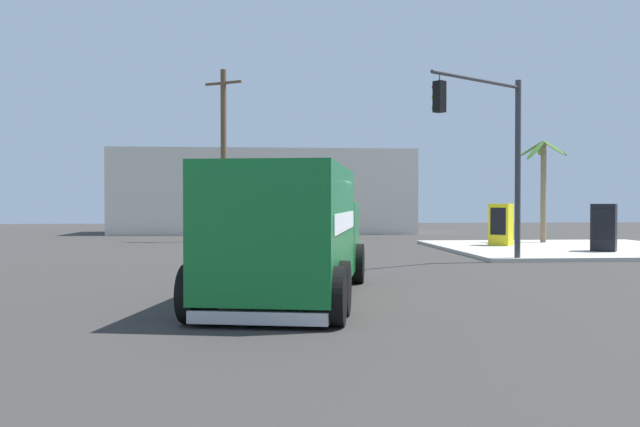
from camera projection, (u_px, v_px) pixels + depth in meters
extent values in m
plane|color=#33302D|center=(298.00, 293.00, 15.19)|extent=(100.00, 100.00, 0.00)
cube|color=#B2ADA0|center=(572.00, 249.00, 28.58)|extent=(10.87, 10.87, 0.14)
cube|color=#146B2D|center=(285.00, 227.00, 13.40)|extent=(3.46, 5.84, 2.41)
cube|color=#146B2D|center=(310.00, 235.00, 17.22)|extent=(2.73, 2.35, 1.70)
cube|color=black|center=(314.00, 221.00, 18.06)|extent=(1.99, 0.49, 0.88)
cube|color=#B2B2B7|center=(258.00, 318.00, 10.81)|extent=(2.30, 0.66, 0.21)
cube|color=white|center=(226.00, 221.00, 13.54)|extent=(0.94, 4.50, 0.36)
cube|color=white|center=(345.00, 222.00, 13.26)|extent=(0.94, 4.50, 0.36)
cylinder|color=black|center=(262.00, 262.00, 17.33)|extent=(0.48, 1.04, 1.00)
cylinder|color=black|center=(358.00, 263.00, 17.04)|extent=(0.48, 1.04, 1.00)
cylinder|color=black|center=(209.00, 286.00, 12.44)|extent=(0.48, 1.04, 1.00)
cylinder|color=black|center=(342.00, 288.00, 12.15)|extent=(0.48, 1.04, 1.00)
cylinder|color=black|center=(191.00, 294.00, 11.40)|extent=(0.48, 1.04, 1.00)
cylinder|color=black|center=(337.00, 296.00, 11.11)|extent=(0.48, 1.04, 1.00)
cylinder|color=#38383D|center=(518.00, 169.00, 23.06)|extent=(0.20, 0.20, 6.10)
cylinder|color=#38383D|center=(478.00, 80.00, 21.59)|extent=(3.74, 2.62, 0.12)
cylinder|color=#38383D|center=(440.00, 77.00, 20.40)|extent=(0.03, 0.03, 0.25)
cube|color=black|center=(439.00, 97.00, 20.41)|extent=(0.42, 0.42, 0.95)
sphere|color=red|center=(435.00, 87.00, 20.55)|extent=(0.20, 0.20, 0.20)
sphere|color=#EFA314|center=(435.00, 97.00, 20.55)|extent=(0.20, 0.20, 0.20)
sphere|color=#19CC4C|center=(435.00, 107.00, 20.56)|extent=(0.20, 0.20, 0.20)
cube|color=yellow|center=(501.00, 224.00, 29.74)|extent=(1.17, 1.15, 1.85)
cube|color=black|center=(498.00, 221.00, 29.41)|extent=(0.55, 0.44, 1.18)
cube|color=black|center=(604.00, 227.00, 26.18)|extent=(1.17, 1.13, 1.85)
cube|color=black|center=(603.00, 224.00, 25.84)|extent=(0.58, 0.40, 1.18)
cylinder|color=#7A6647|center=(543.00, 193.00, 31.91)|extent=(0.26, 0.26, 4.72)
ellipsoid|color=#386023|center=(555.00, 148.00, 32.06)|extent=(1.38, 0.62, 0.74)
ellipsoid|color=#386023|center=(542.00, 148.00, 32.53)|extent=(0.74, 1.42, 0.66)
ellipsoid|color=#386023|center=(530.00, 150.00, 32.24)|extent=(1.22, 1.12, 0.82)
ellipsoid|color=#386023|center=(536.00, 150.00, 31.57)|extent=(1.22, 0.87, 0.98)
ellipsoid|color=#386023|center=(554.00, 148.00, 31.31)|extent=(0.84, 1.35, 0.79)
cylinder|color=brown|center=(224.00, 156.00, 34.91)|extent=(0.30, 0.30, 8.94)
cube|color=brown|center=(223.00, 83.00, 34.85)|extent=(1.94, 1.25, 0.12)
cube|color=beige|center=(264.00, 192.00, 44.90)|extent=(19.55, 6.00, 5.47)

